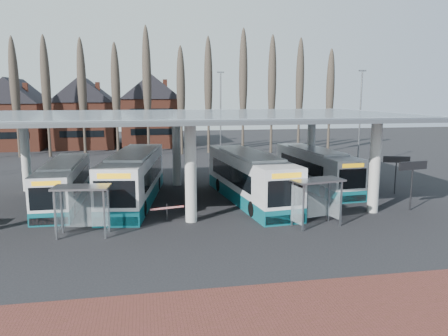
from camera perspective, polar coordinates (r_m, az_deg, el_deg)
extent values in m
plane|color=black|center=(24.56, -3.65, -8.61)|extent=(140.00, 140.00, 0.00)
cylinder|color=beige|center=(38.12, -24.51, 1.70)|extent=(0.70, 0.70, 6.00)
cylinder|color=beige|center=(26.24, -4.38, -0.67)|extent=(0.70, 0.70, 6.00)
cylinder|color=beige|center=(37.07, -6.21, 2.32)|extent=(0.70, 0.70, 6.00)
cylinder|color=beige|center=(29.96, 19.09, 0.11)|extent=(0.70, 0.70, 6.00)
cylinder|color=beige|center=(39.79, 11.31, 2.68)|extent=(0.70, 0.70, 6.00)
cube|color=gray|center=(31.32, -5.54, 6.97)|extent=(32.00, 16.00, 0.12)
cube|color=silver|center=(31.32, -5.55, 7.10)|extent=(31.50, 15.50, 0.04)
cone|color=#473D33|center=(58.21, -26.00, 8.24)|extent=(0.36, 0.36, 14.50)
ellipsoid|color=#473D33|center=(58.23, -26.13, 9.95)|extent=(1.10, 1.10, 11.02)
cone|color=#473D33|center=(57.29, -22.11, 8.50)|extent=(0.36, 0.36, 14.50)
ellipsoid|color=#473D33|center=(57.31, -22.22, 10.23)|extent=(1.10, 1.10, 11.02)
cone|color=#473D33|center=(56.64, -18.10, 8.72)|extent=(0.36, 0.36, 14.50)
ellipsoid|color=#473D33|center=(56.66, -18.19, 10.48)|extent=(1.10, 1.10, 11.02)
cone|color=#473D33|center=(56.27, -14.01, 8.90)|extent=(0.36, 0.36, 14.50)
ellipsoid|color=#473D33|center=(56.28, -14.09, 10.67)|extent=(1.10, 1.10, 11.02)
cone|color=#473D33|center=(56.18, -9.89, 9.04)|extent=(0.36, 0.36, 14.50)
ellipsoid|color=#473D33|center=(56.19, -9.94, 10.82)|extent=(1.10, 1.10, 11.02)
cone|color=#473D33|center=(56.37, -5.77, 9.14)|extent=(0.36, 0.36, 14.50)
ellipsoid|color=#473D33|center=(56.39, -5.80, 10.91)|extent=(1.10, 1.10, 11.02)
cone|color=#473D33|center=(56.85, -1.70, 9.18)|extent=(0.36, 0.36, 14.50)
ellipsoid|color=#473D33|center=(56.86, -1.71, 10.94)|extent=(1.10, 1.10, 11.02)
cone|color=#473D33|center=(57.60, 2.29, 9.19)|extent=(0.36, 0.36, 14.50)
ellipsoid|color=#473D33|center=(57.61, 2.30, 10.92)|extent=(1.10, 1.10, 11.02)
cone|color=#473D33|center=(58.61, 6.16, 9.15)|extent=(0.36, 0.36, 14.50)
ellipsoid|color=#473D33|center=(58.62, 6.19, 10.85)|extent=(1.10, 1.10, 11.02)
cone|color=#473D33|center=(59.87, 9.87, 9.07)|extent=(0.36, 0.36, 14.50)
ellipsoid|color=#473D33|center=(59.89, 9.92, 10.73)|extent=(1.10, 1.10, 11.02)
cone|color=#473D33|center=(61.37, 13.42, 8.96)|extent=(0.36, 0.36, 14.50)
ellipsoid|color=#473D33|center=(61.39, 13.48, 10.58)|extent=(1.10, 1.10, 11.02)
cube|color=brown|center=(69.61, -25.39, 5.26)|extent=(8.00, 10.00, 7.00)
pyramid|color=black|center=(69.54, -25.81, 11.01)|extent=(8.30, 10.30, 3.50)
cube|color=brown|center=(67.81, -17.58, 5.64)|extent=(8.00, 10.00, 7.00)
pyramid|color=black|center=(67.74, -17.88, 11.55)|extent=(8.30, 10.30, 3.50)
cube|color=brown|center=(67.31, -9.49, 5.93)|extent=(8.00, 10.00, 7.00)
pyramid|color=black|center=(67.24, -9.66, 11.89)|extent=(8.30, 10.30, 3.50)
cylinder|color=slate|center=(50.01, -0.44, 6.55)|extent=(0.16, 0.16, 10.00)
cube|color=slate|center=(50.00, -0.45, 12.40)|extent=(0.80, 0.15, 0.15)
cylinder|color=slate|center=(48.86, 17.33, 6.05)|extent=(0.16, 0.16, 10.00)
cube|color=slate|center=(48.85, 17.63, 12.02)|extent=(0.80, 0.15, 0.15)
cube|color=white|center=(32.65, -20.19, -1.64)|extent=(2.34, 10.89, 2.54)
cube|color=#0C5861|center=(32.90, -20.07, -3.74)|extent=(2.35, 10.91, 0.82)
cube|color=white|center=(32.43, -20.33, 0.64)|extent=(2.10, 6.54, 0.16)
cube|color=black|center=(33.07, -20.07, -1.34)|extent=(2.37, 7.84, 1.00)
cube|color=black|center=(27.43, -22.08, -3.73)|extent=(2.04, 0.06, 1.36)
cube|color=black|center=(37.91, -18.84, 0.07)|extent=(1.97, 0.06, 1.09)
cube|color=#D7990B|center=(27.24, -22.20, -1.87)|extent=(1.62, 0.05, 0.27)
cube|color=black|center=(27.77, -21.90, -6.46)|extent=(2.20, 0.08, 0.45)
cylinder|color=black|center=(29.82, -23.15, -5.22)|extent=(0.26, 0.87, 0.87)
cylinder|color=black|center=(29.42, -19.16, -5.17)|extent=(0.26, 0.87, 0.87)
cylinder|color=black|center=(36.13, -20.88, -2.58)|extent=(0.26, 0.87, 0.87)
cylinder|color=black|center=(35.80, -17.59, -2.50)|extent=(0.26, 0.87, 0.87)
cube|color=white|center=(32.09, -11.70, -0.89)|extent=(4.64, 13.16, 3.01)
cube|color=#0C5861|center=(32.38, -11.61, -3.41)|extent=(4.66, 13.18, 0.97)
cube|color=white|center=(31.84, -11.80, 1.87)|extent=(3.60, 8.02, 0.19)
cube|color=black|center=(32.59, -11.55, -0.53)|extent=(4.14, 9.60, 1.18)
cube|color=black|center=(25.90, -14.09, -3.36)|extent=(2.39, 0.42, 1.61)
cube|color=black|center=(38.33, -10.10, 1.02)|extent=(2.31, 0.41, 1.29)
cube|color=#D7990B|center=(25.68, -14.19, -1.02)|extent=(1.90, 0.34, 0.32)
cube|color=black|center=(26.31, -13.94, -6.78)|extent=(2.59, 0.47, 0.54)
cylinder|color=black|center=(28.74, -15.42, -5.16)|extent=(0.45, 1.06, 1.03)
cylinder|color=black|center=(28.26, -10.50, -5.22)|extent=(0.45, 1.06, 1.03)
cylinder|color=black|center=(36.21, -12.56, -2.02)|extent=(0.45, 1.06, 1.03)
cylinder|color=black|center=(35.83, -8.66, -2.02)|extent=(0.45, 1.06, 1.03)
cube|color=white|center=(31.54, 3.36, -0.95)|extent=(4.01, 12.87, 2.95)
cube|color=#0C5861|center=(31.83, 3.34, -3.47)|extent=(4.03, 12.89, 0.95)
cube|color=white|center=(31.30, 3.39, 1.80)|extent=(3.21, 7.81, 0.19)
cube|color=black|center=(32.01, 3.04, -0.60)|extent=(3.68, 9.35, 1.16)
cube|color=black|center=(25.81, 8.13, -3.29)|extent=(2.36, 0.31, 1.58)
cube|color=black|center=(37.43, 0.08, 0.90)|extent=(2.28, 0.30, 1.27)
cube|color=#D7990B|center=(25.60, 8.19, -0.99)|extent=(1.88, 0.25, 0.32)
cube|color=black|center=(26.22, 8.04, -6.66)|extent=(2.55, 0.35, 0.53)
cylinder|color=black|center=(27.77, 3.78, -5.36)|extent=(0.40, 1.04, 1.01)
cylinder|color=black|center=(28.68, 8.37, -4.96)|extent=(0.40, 1.04, 1.01)
cylinder|color=black|center=(34.89, -0.61, -2.24)|extent=(0.40, 1.04, 1.01)
cylinder|color=black|center=(35.62, 3.17, -2.01)|extent=(0.40, 1.04, 1.01)
cube|color=white|center=(37.09, 11.92, 0.17)|extent=(3.24, 11.62, 2.68)
cube|color=#0C5861|center=(37.32, 11.85, -1.78)|extent=(3.26, 11.64, 0.86)
cube|color=white|center=(36.89, 11.99, 2.30)|extent=(2.67, 7.02, 0.17)
cube|color=black|center=(37.49, 11.60, 0.43)|extent=(3.05, 8.41, 1.05)
cube|color=black|center=(32.15, 16.43, -1.37)|extent=(2.14, 0.21, 1.43)
cube|color=black|center=(42.21, 8.48, 1.53)|extent=(2.07, 0.20, 1.15)
cube|color=#D7990B|center=(31.98, 16.51, 0.32)|extent=(1.71, 0.17, 0.29)
cube|color=black|center=(32.45, 16.31, -3.85)|extent=(2.32, 0.24, 0.48)
cylinder|color=black|center=(33.65, 12.90, -3.01)|extent=(0.33, 0.93, 0.92)
cylinder|color=black|center=(34.71, 16.14, -2.77)|extent=(0.33, 0.93, 0.92)
cylinder|color=black|center=(39.84, 8.30, -0.92)|extent=(0.33, 0.93, 0.92)
cylinder|color=black|center=(40.74, 11.16, -0.77)|extent=(0.33, 0.93, 0.92)
cube|color=gray|center=(24.89, -21.18, -5.81)|extent=(0.09, 0.09, 2.66)
cube|color=gray|center=(24.26, -15.37, -5.89)|extent=(0.09, 0.09, 2.66)
cube|color=gray|center=(25.98, -20.43, -5.13)|extent=(0.09, 0.09, 2.66)
cube|color=gray|center=(25.37, -14.86, -5.18)|extent=(0.09, 0.09, 2.66)
cube|color=gray|center=(24.78, -18.15, -2.41)|extent=(3.13, 1.81, 0.11)
cube|color=silver|center=(25.68, -17.66, -5.02)|extent=(2.55, 0.33, 2.13)
cube|color=silver|center=(25.43, -20.92, -5.35)|extent=(0.17, 1.17, 2.13)
cube|color=silver|center=(24.79, -14.99, -5.41)|extent=(0.17, 1.17, 2.13)
cube|color=gray|center=(25.04, 10.30, -5.18)|extent=(0.10, 0.10, 2.69)
cube|color=gray|center=(26.49, 15.03, -4.54)|extent=(0.10, 0.10, 2.69)
cube|color=gray|center=(26.01, 8.90, -4.59)|extent=(0.10, 0.10, 2.69)
cube|color=gray|center=(27.40, 13.54, -4.01)|extent=(0.10, 0.10, 2.69)
cube|color=gray|center=(25.91, 12.10, -1.57)|extent=(3.26, 2.09, 0.11)
cube|color=silver|center=(26.71, 11.22, -4.16)|extent=(2.54, 0.57, 2.15)
cube|color=silver|center=(25.48, 9.49, -4.77)|extent=(0.28, 1.17, 2.15)
cube|color=silver|center=(26.96, 14.37, -4.15)|extent=(0.28, 1.17, 2.15)
cylinder|color=black|center=(31.54, 23.29, -2.25)|extent=(0.10, 0.10, 3.24)
cube|color=black|center=(31.30, 23.46, 0.29)|extent=(2.22, 0.46, 0.56)
cylinder|color=black|center=(36.40, 21.50, -0.92)|extent=(0.09, 0.09, 2.88)
cube|color=black|center=(36.21, 21.62, 1.05)|extent=(1.91, 0.75, 0.50)
cube|color=black|center=(27.17, -7.47, -5.72)|extent=(0.08, 0.08, 1.05)
cube|color=red|center=(26.62, -7.43, -5.20)|extent=(2.06, 0.58, 0.10)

